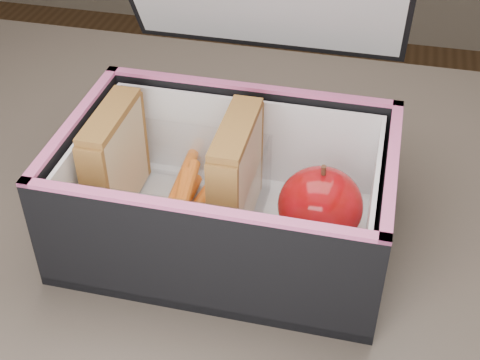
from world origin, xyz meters
name	(u,v)px	position (x,y,z in m)	size (l,w,h in m)	color
kitchen_table	(296,316)	(0.00, 0.00, 0.66)	(1.20, 0.80, 0.75)	#51453C
lunch_bag	(228,183)	(-0.07, 0.01, 0.81)	(0.29, 0.29, 0.28)	black
plastic_tub	(176,186)	(-0.13, 0.01, 0.80)	(0.16, 0.12, 0.07)	white
sandwich_left	(115,159)	(-0.18, 0.01, 0.82)	(0.03, 0.09, 0.11)	tan
sandwich_right	(236,175)	(-0.07, 0.01, 0.82)	(0.03, 0.10, 0.11)	tan
carrot_sticks	(181,200)	(-0.12, 0.01, 0.78)	(0.04, 0.15, 0.03)	orange
paper_napkin	(324,234)	(0.02, 0.01, 0.77)	(0.08, 0.08, 0.01)	white
red_apple	(320,206)	(0.01, 0.01, 0.81)	(0.09, 0.09, 0.08)	#840B04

